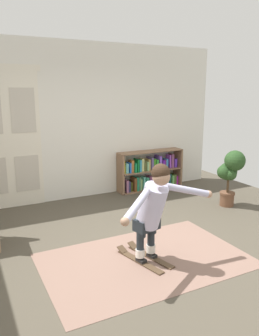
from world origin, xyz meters
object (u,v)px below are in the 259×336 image
Objects in this scene: potted_plant at (230,172)px; skis_pair at (144,257)px; bookshelf at (150,172)px; person_skier at (153,205)px.

potted_plant reaches higher than skis_pair.
person_skier reaches higher than bookshelf.
bookshelf is 3.04m from skis_pair.
person_skier is at bearing -152.85° from potted_plant.
person_skier is at bearing -119.88° from bookshelf.
bookshelf is 1.73m from potted_plant.
potted_plant is at bearing 27.15° from person_skier.
skis_pair is at bearing -121.87° from bookshelf.
bookshelf is 3.15m from person_skier.
skis_pair is 0.73m from person_skier.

